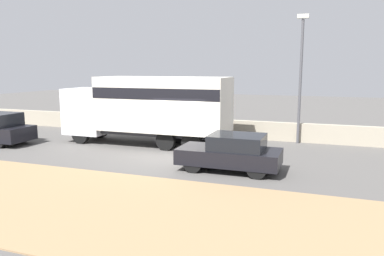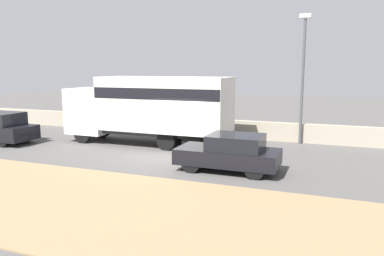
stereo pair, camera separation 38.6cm
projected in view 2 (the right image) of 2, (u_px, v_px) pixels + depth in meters
The scene contains 6 objects.
ground_plane at pixel (171, 157), 16.31m from camera, with size 80.00×80.00×0.00m, color #514F4C.
dirt_shoulder_foreground at pixel (85, 203), 10.79m from camera, with size 60.00×5.94×0.04m.
stone_wall_backdrop at pixel (211, 128), 21.35m from camera, with size 60.00×0.35×0.99m.
street_lamp at pixel (303, 70), 18.70m from camera, with size 0.56×0.28×6.49m.
box_truck at pixel (152, 105), 18.72m from camera, with size 8.63×2.51×3.43m.
car_hatchback at pixel (230, 153), 14.08m from camera, with size 3.84×1.76×1.40m.
Camera 2 is at (6.61, -14.49, 3.86)m, focal length 35.00 mm.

